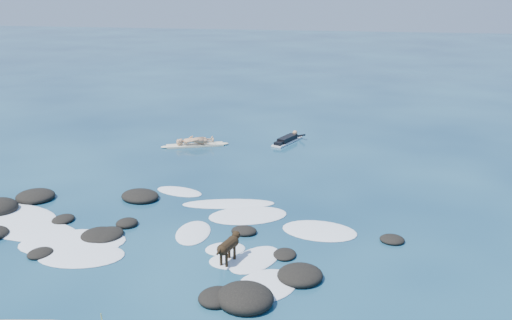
# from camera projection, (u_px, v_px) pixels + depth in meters

# --- Properties ---
(ground) EXTENTS (160.00, 160.00, 0.00)m
(ground) POSITION_uv_depth(u_px,v_px,m) (188.00, 220.00, 18.23)
(ground) COLOR #0A2642
(ground) RESTS_ON ground
(reef_rocks) EXTENTS (14.12, 7.70, 0.58)m
(reef_rocks) POSITION_uv_depth(u_px,v_px,m) (119.00, 234.00, 16.96)
(reef_rocks) COLOR black
(reef_rocks) RESTS_ON ground
(breaking_foam) EXTENTS (13.10, 7.77, 0.12)m
(breaking_foam) POSITION_uv_depth(u_px,v_px,m) (131.00, 232.00, 17.31)
(breaking_foam) COLOR white
(breaking_foam) RESTS_ON ground
(standing_surfer_rig) EXTENTS (3.03, 1.55, 1.81)m
(standing_surfer_rig) POSITION_uv_depth(u_px,v_px,m) (195.00, 131.00, 26.38)
(standing_surfer_rig) COLOR beige
(standing_surfer_rig) RESTS_ON ground
(paddling_surfer_rig) EXTENTS (1.42, 2.41, 0.42)m
(paddling_surfer_rig) POSITION_uv_depth(u_px,v_px,m) (288.00, 140.00, 27.19)
(paddling_surfer_rig) COLOR silver
(paddling_surfer_rig) RESTS_ON ground
(dog) EXTENTS (0.53, 1.25, 0.80)m
(dog) POSITION_uv_depth(u_px,v_px,m) (229.00, 245.00, 15.27)
(dog) COLOR black
(dog) RESTS_ON ground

